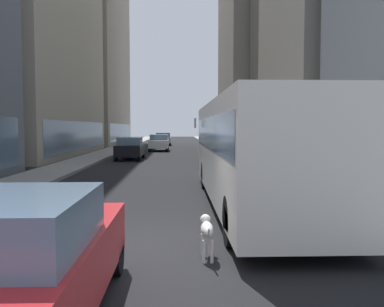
# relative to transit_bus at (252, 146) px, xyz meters

# --- Properties ---
(ground_plane) EXTENTS (120.00, 120.00, 0.00)m
(ground_plane) POSITION_rel_transit_bus_xyz_m (-2.80, 31.02, -1.78)
(ground_plane) COLOR black
(sidewalk_left) EXTENTS (2.40, 110.00, 0.15)m
(sidewalk_left) POSITION_rel_transit_bus_xyz_m (-8.50, 31.02, -1.70)
(sidewalk_left) COLOR gray
(sidewalk_left) RESTS_ON ground
(sidewalk_right) EXTENTS (2.40, 110.00, 0.15)m
(sidewalk_right) POSITION_rel_transit_bus_xyz_m (2.90, 31.02, -1.70)
(sidewalk_right) COLOR #9E9991
(sidewalk_right) RESTS_ON ground
(building_left_far) EXTENTS (9.25, 22.55, 33.05)m
(building_left_far) POSITION_rel_transit_bus_xyz_m (-14.70, 46.74, 14.74)
(building_left_far) COLOR #A0937F
(building_left_far) RESTS_ON ground
(building_right_mid) EXTENTS (8.91, 16.78, 20.64)m
(building_right_mid) POSITION_rel_transit_bus_xyz_m (9.10, 18.71, 8.54)
(building_right_mid) COLOR gray
(building_right_mid) RESTS_ON ground
(building_right_far) EXTENTS (11.87, 14.85, 27.78)m
(building_right_far) POSITION_rel_transit_bus_xyz_m (9.10, 35.11, 12.11)
(building_right_far) COLOR gray
(building_right_far) RESTS_ON ground
(transit_bus) EXTENTS (2.78, 11.53, 3.05)m
(transit_bus) POSITION_rel_transit_bus_xyz_m (0.00, 0.00, 0.00)
(transit_bus) COLOR silver
(transit_bus) RESTS_ON ground
(car_black_suv) EXTENTS (1.79, 4.35, 1.62)m
(car_black_suv) POSITION_rel_transit_bus_xyz_m (-5.60, 17.84, -0.95)
(car_black_suv) COLOR black
(car_black_suv) RESTS_ON ground
(car_red_coupe) EXTENTS (1.84, 4.69, 1.62)m
(car_red_coupe) POSITION_rel_transit_bus_xyz_m (-4.00, -7.60, -0.95)
(car_red_coupe) COLOR red
(car_red_coupe) RESTS_ON ground
(car_white_van) EXTENTS (1.84, 4.27, 1.62)m
(car_white_van) POSITION_rel_transit_bus_xyz_m (-4.00, 28.65, -0.95)
(car_white_van) COLOR silver
(car_white_van) RESTS_ON ground
(car_silver_sedan) EXTENTS (1.93, 4.52, 1.62)m
(car_silver_sedan) POSITION_rel_transit_bus_xyz_m (-4.00, 41.38, -0.95)
(car_silver_sedan) COLOR #B7BABF
(car_silver_sedan) RESTS_ON ground
(dalmatian_dog) EXTENTS (0.22, 0.96, 0.72)m
(dalmatian_dog) POSITION_rel_transit_bus_xyz_m (-1.68, -4.85, -1.26)
(dalmatian_dog) COLOR white
(dalmatian_dog) RESTS_ON ground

